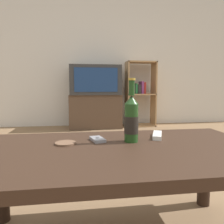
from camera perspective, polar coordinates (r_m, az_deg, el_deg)
name	(u,v)px	position (r m, az deg, el deg)	size (l,w,h in m)	color
back_wall	(89,50)	(3.93, -6.15, 15.70)	(8.00, 0.05, 2.60)	beige
coffee_table	(118,163)	(0.92, 1.53, -13.07)	(1.22, 0.65, 0.44)	#332116
tv_stand	(95,111)	(3.62, -4.39, 0.20)	(0.84, 0.41, 0.55)	#4C3828
television	(95,80)	(3.60, -4.45, 8.27)	(0.80, 0.49, 0.47)	#2D2D2D
bookshelf	(139,92)	(3.79, 7.10, 5.09)	(0.50, 0.30, 1.10)	tan
beer_bottle	(131,119)	(0.97, 5.07, -1.81)	(0.06, 0.06, 0.28)	#1E4219
cell_phone	(97,139)	(1.00, -3.82, -7.14)	(0.07, 0.10, 0.02)	gray
remote_control	(157,135)	(1.09, 11.75, -5.98)	(0.09, 0.15, 0.02)	white
coaster	(66,143)	(0.97, -12.05, -7.97)	(0.09, 0.09, 0.01)	brown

